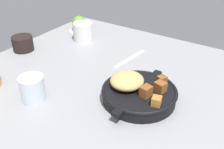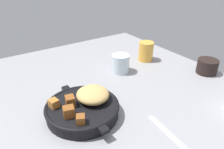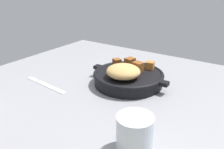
% 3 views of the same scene
% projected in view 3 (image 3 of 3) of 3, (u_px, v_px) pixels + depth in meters
% --- Properties ---
extents(ground_plane, '(1.13, 1.00, 0.02)m').
position_uv_depth(ground_plane, '(120.00, 110.00, 0.67)').
color(ground_plane, gray).
extents(cast_iron_skillet, '(0.27, 0.23, 0.08)m').
position_uv_depth(cast_iron_skillet, '(128.00, 76.00, 0.78)').
color(cast_iron_skillet, black).
rests_on(cast_iron_skillet, ground_plane).
extents(butter_knife, '(0.19, 0.04, 0.00)m').
position_uv_depth(butter_knife, '(45.00, 85.00, 0.79)').
color(butter_knife, silver).
rests_on(butter_knife, ground_plane).
extents(water_glass_short, '(0.08, 0.08, 0.08)m').
position_uv_depth(water_glass_short, '(135.00, 134.00, 0.48)').
color(water_glass_short, silver).
rests_on(water_glass_short, ground_plane).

